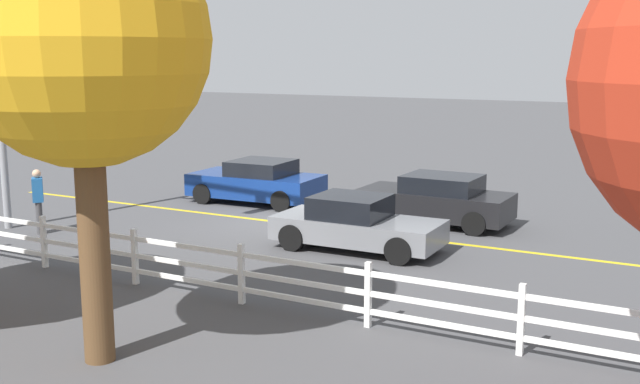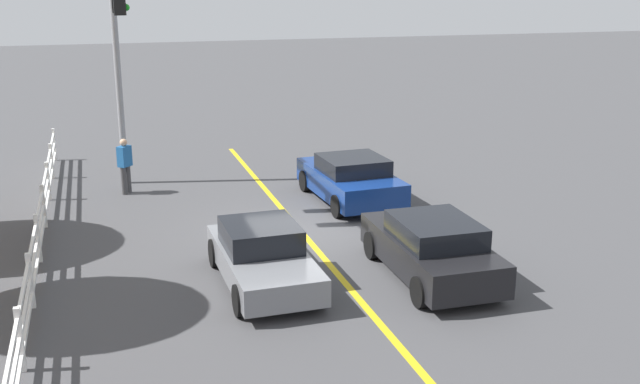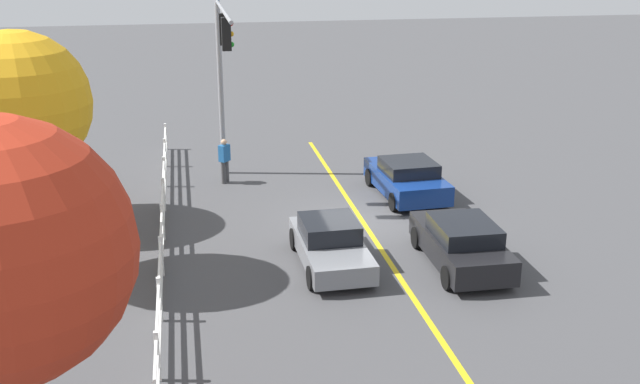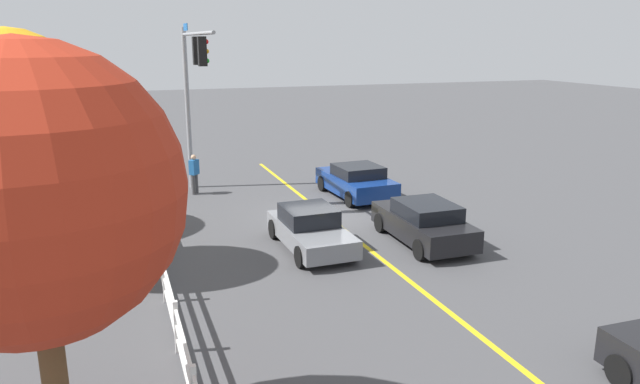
# 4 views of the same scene
# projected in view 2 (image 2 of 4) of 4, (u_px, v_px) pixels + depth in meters

# --- Properties ---
(ground_plane) EXTENTS (120.00, 120.00, 0.00)m
(ground_plane) POSITION_uv_depth(u_px,v_px,m) (300.00, 230.00, 19.41)
(ground_plane) COLOR #444447
(lane_center_stripe) EXTENTS (28.00, 0.16, 0.01)m
(lane_center_stripe) POSITION_uv_depth(u_px,v_px,m) (351.00, 290.00, 15.73)
(lane_center_stripe) COLOR gold
(lane_center_stripe) RESTS_ON ground_plane
(signal_assembly) EXTENTS (7.38, 0.37, 6.96)m
(signal_assembly) POSITION_uv_depth(u_px,v_px,m) (118.00, 31.00, 20.59)
(signal_assembly) COLOR gray
(signal_assembly) RESTS_ON ground_plane
(car_0) EXTENTS (4.19, 2.20, 1.36)m
(car_0) POSITION_uv_depth(u_px,v_px,m) (350.00, 179.00, 21.80)
(car_0) COLOR navy
(car_0) RESTS_ON ground_plane
(car_1) EXTENTS (4.14, 1.91, 1.37)m
(car_1) POSITION_uv_depth(u_px,v_px,m) (431.00, 248.00, 16.21)
(car_1) COLOR black
(car_1) RESTS_ON ground_plane
(car_3) EXTENTS (4.03, 1.86, 1.30)m
(car_3) POSITION_uv_depth(u_px,v_px,m) (263.00, 256.00, 15.88)
(car_3) COLOR slate
(car_3) RESTS_ON ground_plane
(pedestrian) EXTENTS (0.47, 0.46, 1.69)m
(pedestrian) POSITION_uv_depth(u_px,v_px,m) (125.00, 164.00, 22.47)
(pedestrian) COLOR #3F3F42
(pedestrian) RESTS_ON ground_plane
(white_rail_fence) EXTENTS (26.10, 0.10, 1.15)m
(white_rail_fence) POSITION_uv_depth(u_px,v_px,m) (30.00, 279.00, 14.72)
(white_rail_fence) COLOR white
(white_rail_fence) RESTS_ON ground_plane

